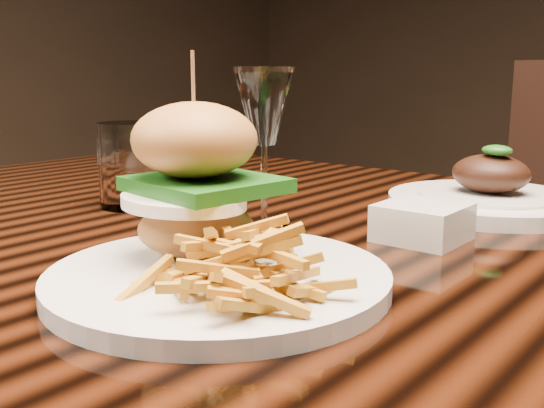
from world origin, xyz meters
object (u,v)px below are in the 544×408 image
Objects in this scene: burger_plate at (212,228)px; far_dish at (489,197)px; wine_glass at (264,112)px; dining_table at (363,308)px.

far_dish is (0.07, 0.43, -0.03)m from burger_plate.
far_dish is at bearing 100.89° from burger_plate.
wine_glass is at bearing 136.34° from burger_plate.
dining_table is 9.06× the size of wine_glass.
dining_table is 0.23m from wine_glass.
wine_glass reaches higher than dining_table.
wine_glass is at bearing -157.48° from dining_table.
far_dish is at bearing 60.76° from wine_glass.
burger_plate reaches higher than dining_table.
wine_glass is at bearing -119.24° from far_dish.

